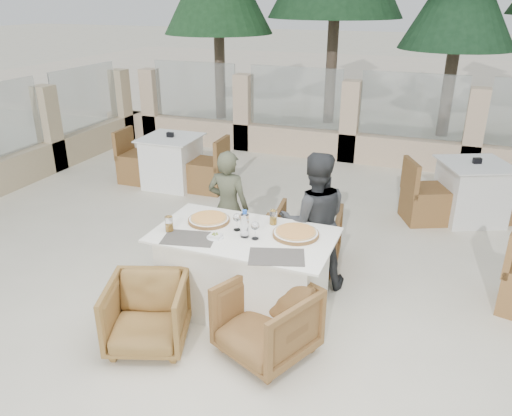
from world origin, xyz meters
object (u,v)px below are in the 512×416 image
(pizza_left, at_px, (209,219))
(armchair_near_right, at_px, (266,320))
(dining_table, at_px, (244,272))
(water_bottle, at_px, (245,224))
(olive_dish, at_px, (215,236))
(armchair_near_left, at_px, (147,314))
(armchair_far_right, at_px, (307,237))
(wine_glass_centre, at_px, (237,221))
(beer_glass_right, at_px, (273,217))
(armchair_far_left, at_px, (237,243))
(wine_glass_near, at_px, (255,229))
(diner_left, at_px, (228,207))
(bg_table_b, at_px, (472,192))
(bg_table_a, at_px, (172,162))
(pizza_right, at_px, (296,233))
(beer_glass_left, at_px, (169,224))
(diner_right, at_px, (314,221))

(pizza_left, height_order, armchair_near_right, pizza_left)
(dining_table, bearing_deg, armchair_near_right, -52.16)
(water_bottle, distance_m, olive_dish, 0.28)
(armchair_near_left, bearing_deg, armchair_far_right, 44.93)
(wine_glass_centre, relative_size, armchair_far_right, 0.26)
(beer_glass_right, bearing_deg, water_bottle, -113.03)
(dining_table, height_order, armchair_far_left, dining_table)
(wine_glass_near, bearing_deg, olive_dish, -162.17)
(water_bottle, relative_size, armchair_near_left, 0.39)
(water_bottle, xyz_separation_m, beer_glass_right, (0.14, 0.34, -0.06))
(water_bottle, bearing_deg, diner_left, 122.53)
(armchair_far_left, distance_m, bg_table_b, 3.23)
(beer_glass_right, distance_m, bg_table_a, 3.43)
(wine_glass_centre, bearing_deg, beer_glass_right, 42.64)
(dining_table, xyz_separation_m, armchair_near_left, (-0.54, -0.78, -0.09))
(pizza_left, height_order, armchair_near_left, pizza_left)
(beer_glass_right, bearing_deg, olive_dish, -129.86)
(dining_table, bearing_deg, armchair_near_left, -124.78)
(pizza_left, height_order, olive_dish, pizza_left)
(dining_table, height_order, wine_glass_near, wine_glass_near)
(pizza_right, relative_size, bg_table_b, 0.25)
(dining_table, relative_size, water_bottle, 6.33)
(armchair_near_right, height_order, bg_table_a, bg_table_a)
(beer_glass_left, bearing_deg, pizza_right, 16.60)
(pizza_right, bearing_deg, olive_dish, -155.18)
(armchair_far_right, xyz_separation_m, bg_table_a, (-2.59, 1.62, 0.07))
(olive_dish, bearing_deg, armchair_far_left, 101.37)
(pizza_left, distance_m, diner_left, 0.71)
(dining_table, xyz_separation_m, armchair_far_left, (-0.37, 0.69, -0.10))
(beer_glass_right, relative_size, armchair_far_left, 0.22)
(diner_left, bearing_deg, water_bottle, 121.58)
(armchair_near_right, xyz_separation_m, diner_right, (0.06, 1.17, 0.39))
(olive_dish, bearing_deg, wine_glass_near, 17.83)
(dining_table, relative_size, armchair_near_right, 2.33)
(wine_glass_centre, xyz_separation_m, diner_left, (-0.43, 0.76, -0.23))
(pizza_right, distance_m, water_bottle, 0.46)
(pizza_right, xyz_separation_m, bg_table_a, (-2.72, 2.50, -0.41))
(diner_left, xyz_separation_m, bg_table_b, (2.48, 2.12, -0.24))
(armchair_near_left, relative_size, diner_right, 0.46)
(dining_table, relative_size, beer_glass_right, 11.78)
(olive_dish, bearing_deg, diner_right, 50.11)
(pizza_left, xyz_separation_m, wine_glass_centre, (0.32, -0.07, 0.07))
(pizza_right, bearing_deg, armchair_near_right, -92.26)
(bg_table_a, bearing_deg, beer_glass_right, -45.52)
(wine_glass_centre, bearing_deg, diner_right, 46.85)
(diner_left, bearing_deg, beer_glass_left, 81.70)
(dining_table, xyz_separation_m, pizza_left, (-0.40, 0.12, 0.41))
(dining_table, xyz_separation_m, beer_glass_right, (0.18, 0.29, 0.45))
(armchair_far_right, relative_size, bg_table_b, 0.43)
(armchair_near_right, relative_size, diner_left, 0.55)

